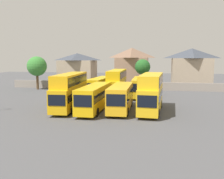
{
  "coord_description": "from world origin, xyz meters",
  "views": [
    {
      "loc": [
        6.36,
        -33.43,
        7.21
      ],
      "look_at": [
        0.0,
        3.0,
        2.55
      ],
      "focal_mm": 40.19,
      "sensor_mm": 36.0,
      "label": 1
    }
  ],
  "objects_px": {
    "bus_5": "(100,85)",
    "tree_left_of_lot": "(37,66)",
    "bus_7": "(140,86)",
    "house_terrace_right": "(191,67)",
    "bus_1": "(70,89)",
    "bus_3": "(121,96)",
    "tree_behind_wall": "(143,67)",
    "bus_4": "(151,91)",
    "house_terrace_centre": "(132,66)",
    "bus_2": "(95,96)",
    "house_terrace_left": "(78,69)",
    "bus_6": "(117,82)"
  },
  "relations": [
    {
      "from": "bus_1",
      "to": "bus_4",
      "type": "height_order",
      "value": "bus_4"
    },
    {
      "from": "bus_1",
      "to": "bus_3",
      "type": "distance_m",
      "value": 7.38
    },
    {
      "from": "bus_2",
      "to": "house_terrace_centre",
      "type": "bearing_deg",
      "value": 177.35
    },
    {
      "from": "bus_4",
      "to": "house_terrace_centre",
      "type": "xyz_separation_m",
      "value": [
        -5.69,
        32.47,
        2.17
      ]
    },
    {
      "from": "tree_left_of_lot",
      "to": "tree_behind_wall",
      "type": "height_order",
      "value": "tree_left_of_lot"
    },
    {
      "from": "bus_3",
      "to": "bus_5",
      "type": "height_order",
      "value": "bus_3"
    },
    {
      "from": "house_terrace_centre",
      "to": "bus_2",
      "type": "bearing_deg",
      "value": -93.36
    },
    {
      "from": "bus_3",
      "to": "bus_5",
      "type": "bearing_deg",
      "value": -157.26
    },
    {
      "from": "bus_2",
      "to": "bus_3",
      "type": "distance_m",
      "value": 3.58
    },
    {
      "from": "house_terrace_left",
      "to": "bus_7",
      "type": "bearing_deg",
      "value": -44.94
    },
    {
      "from": "house_terrace_right",
      "to": "tree_left_of_lot",
      "type": "height_order",
      "value": "house_terrace_right"
    },
    {
      "from": "house_terrace_left",
      "to": "house_terrace_right",
      "type": "xyz_separation_m",
      "value": [
        29.45,
        0.38,
        0.57
      ]
    },
    {
      "from": "bus_1",
      "to": "tree_behind_wall",
      "type": "distance_m",
      "value": 26.98
    },
    {
      "from": "bus_5",
      "to": "bus_6",
      "type": "distance_m",
      "value": 3.45
    },
    {
      "from": "bus_1",
      "to": "bus_4",
      "type": "bearing_deg",
      "value": 84.88
    },
    {
      "from": "bus_7",
      "to": "house_terrace_left",
      "type": "xyz_separation_m",
      "value": [
        -17.77,
        17.73,
        2.34
      ]
    },
    {
      "from": "bus_3",
      "to": "tree_behind_wall",
      "type": "bearing_deg",
      "value": 175.25
    },
    {
      "from": "bus_7",
      "to": "bus_1",
      "type": "bearing_deg",
      "value": -35.56
    },
    {
      "from": "bus_4",
      "to": "tree_behind_wall",
      "type": "height_order",
      "value": "tree_behind_wall"
    },
    {
      "from": "house_terrace_centre",
      "to": "house_terrace_right",
      "type": "relative_size",
      "value": 0.99
    },
    {
      "from": "bus_7",
      "to": "house_terrace_centre",
      "type": "relative_size",
      "value": 1.12
    },
    {
      "from": "bus_3",
      "to": "tree_behind_wall",
      "type": "distance_m",
      "value": 25.78
    },
    {
      "from": "house_terrace_centre",
      "to": "tree_behind_wall",
      "type": "relative_size",
      "value": 1.42
    },
    {
      "from": "bus_5",
      "to": "house_terrace_right",
      "type": "relative_size",
      "value": 1.15
    },
    {
      "from": "bus_3",
      "to": "bus_2",
      "type": "bearing_deg",
      "value": -81.53
    },
    {
      "from": "bus_7",
      "to": "house_terrace_left",
      "type": "bearing_deg",
      "value": -135.96
    },
    {
      "from": "bus_2",
      "to": "tree_behind_wall",
      "type": "xyz_separation_m",
      "value": [
        5.11,
        26.15,
        3.1
      ]
    },
    {
      "from": "bus_3",
      "to": "bus_1",
      "type": "bearing_deg",
      "value": -92.64
    },
    {
      "from": "house_terrace_centre",
      "to": "house_terrace_right",
      "type": "xyz_separation_m",
      "value": [
        15.0,
        -0.9,
        -0.15
      ]
    },
    {
      "from": "bus_4",
      "to": "house_terrace_left",
      "type": "relative_size",
      "value": 1.09
    },
    {
      "from": "bus_1",
      "to": "bus_2",
      "type": "distance_m",
      "value": 3.97
    },
    {
      "from": "bus_1",
      "to": "bus_6",
      "type": "relative_size",
      "value": 1.02
    },
    {
      "from": "bus_7",
      "to": "bus_2",
      "type": "bearing_deg",
      "value": -21.65
    },
    {
      "from": "bus_1",
      "to": "tree_left_of_lot",
      "type": "bearing_deg",
      "value": -146.72
    },
    {
      "from": "bus_3",
      "to": "bus_4",
      "type": "xyz_separation_m",
      "value": [
        4.09,
        -0.13,
        0.85
      ]
    },
    {
      "from": "house_terrace_right",
      "to": "tree_behind_wall",
      "type": "xyz_separation_m",
      "value": [
        -11.82,
        -5.89,
        0.2
      ]
    },
    {
      "from": "bus_1",
      "to": "bus_6",
      "type": "bearing_deg",
      "value": 155.75
    },
    {
      "from": "bus_7",
      "to": "house_terrace_right",
      "type": "relative_size",
      "value": 1.11
    },
    {
      "from": "bus_5",
      "to": "tree_left_of_lot",
      "type": "relative_size",
      "value": 1.51
    },
    {
      "from": "bus_1",
      "to": "bus_5",
      "type": "bearing_deg",
      "value": 170.07
    },
    {
      "from": "bus_5",
      "to": "house_terrace_left",
      "type": "bearing_deg",
      "value": -146.46
    },
    {
      "from": "bus_1",
      "to": "bus_6",
      "type": "xyz_separation_m",
      "value": [
        4.78,
        12.65,
        -0.02
      ]
    },
    {
      "from": "bus_5",
      "to": "house_terrace_centre",
      "type": "xyz_separation_m",
      "value": [
        4.29,
        19.11,
        3.07
      ]
    },
    {
      "from": "house_terrace_left",
      "to": "tree_behind_wall",
      "type": "relative_size",
      "value": 1.37
    },
    {
      "from": "house_terrace_left",
      "to": "tree_behind_wall",
      "type": "bearing_deg",
      "value": -17.36
    },
    {
      "from": "bus_7",
      "to": "house_terrace_centre",
      "type": "height_order",
      "value": "house_terrace_centre"
    },
    {
      "from": "bus_5",
      "to": "bus_4",
      "type": "bearing_deg",
      "value": 40.55
    },
    {
      "from": "bus_3",
      "to": "bus_5",
      "type": "xyz_separation_m",
      "value": [
        -5.88,
        13.24,
        -0.04
      ]
    },
    {
      "from": "bus_2",
      "to": "tree_left_of_lot",
      "type": "height_order",
      "value": "tree_left_of_lot"
    },
    {
      "from": "bus_5",
      "to": "tree_left_of_lot",
      "type": "bearing_deg",
      "value": -108.81
    }
  ]
}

